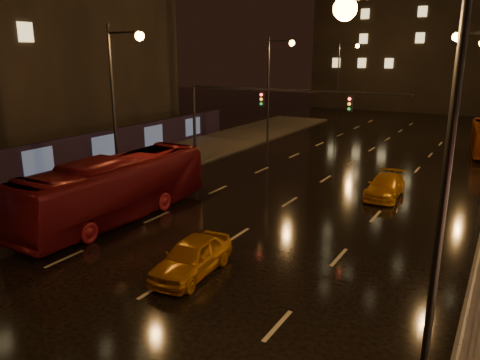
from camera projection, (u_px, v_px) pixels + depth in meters
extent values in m
plane|color=black|center=(315.00, 186.00, 30.69)|extent=(140.00, 140.00, 0.00)
cube|color=#38332D|center=(109.00, 175.00, 33.05)|extent=(7.00, 70.00, 0.15)
cube|color=black|center=(37.00, 161.00, 32.04)|extent=(0.30, 46.00, 2.50)
cylinder|color=black|center=(194.00, 128.00, 34.54)|extent=(0.22, 0.22, 6.20)
cube|color=black|center=(290.00, 90.00, 30.06)|extent=(15.20, 0.14, 0.14)
cube|color=black|center=(262.00, 99.00, 31.20)|extent=(0.32, 0.18, 0.95)
cube|color=black|center=(350.00, 104.00, 28.29)|extent=(0.32, 0.18, 0.95)
sphere|color=#FF1E19|center=(261.00, 95.00, 31.02)|extent=(0.18, 0.18, 0.18)
cylinder|color=black|center=(441.00, 223.00, 9.71)|extent=(0.18, 0.18, 10.00)
sphere|color=#FFA532|center=(345.00, 9.00, 9.70)|extent=(0.50, 0.50, 0.50)
imported|color=maroon|center=(116.00, 188.00, 24.18)|extent=(2.81, 11.82, 3.29)
imported|color=#B96F11|center=(192.00, 257.00, 18.24)|extent=(2.02, 4.37, 1.45)
imported|color=#C27A12|center=(385.00, 186.00, 28.21)|extent=(2.04, 4.61, 1.32)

